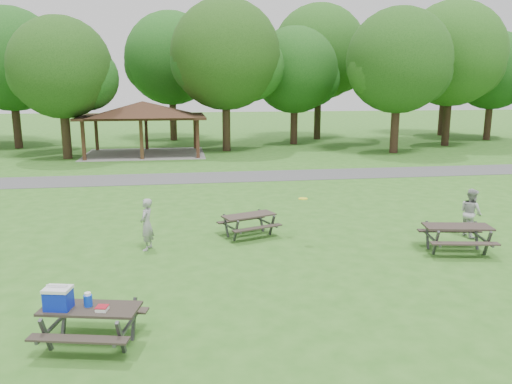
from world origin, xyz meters
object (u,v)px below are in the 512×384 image
(picnic_table_near, at_px, (80,310))
(picnic_table_middle, at_px, (249,220))
(frisbee_thrower, at_px, (147,224))
(frisbee_catcher, at_px, (471,213))

(picnic_table_near, height_order, picnic_table_middle, picnic_table_near)
(picnic_table_near, relative_size, frisbee_thrower, 1.34)
(picnic_table_near, xyz_separation_m, frisbee_thrower, (0.90, 5.58, 0.06))
(picnic_table_middle, distance_m, frisbee_thrower, 3.36)
(frisbee_thrower, height_order, frisbee_catcher, frisbee_catcher)
(picnic_table_middle, height_order, frisbee_thrower, frisbee_thrower)
(picnic_table_middle, xyz_separation_m, frisbee_catcher, (7.15, -1.15, 0.25))
(frisbee_thrower, bearing_deg, frisbee_catcher, 107.14)
(picnic_table_near, xyz_separation_m, picnic_table_middle, (4.13, 6.51, -0.18))
(picnic_table_middle, xyz_separation_m, frisbee_thrower, (-3.22, -0.93, 0.24))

